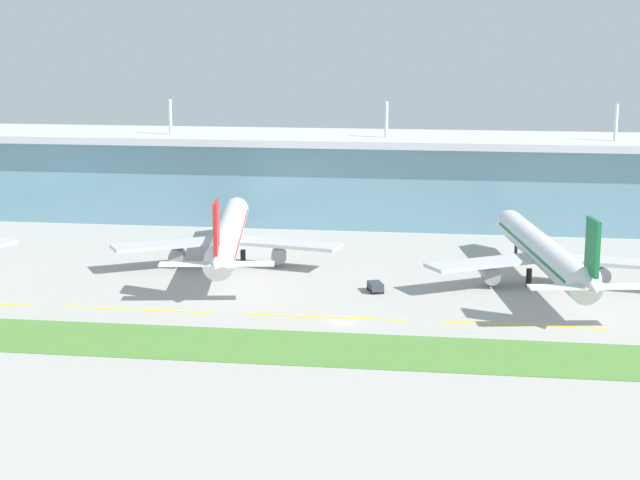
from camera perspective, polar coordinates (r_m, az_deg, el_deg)
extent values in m
plane|color=#A8A59E|center=(180.65, 1.15, -4.49)|extent=(600.00, 600.00, 0.00)
cube|color=#6693A8|center=(271.84, 3.69, 3.16)|extent=(280.00, 28.00, 20.82)
cube|color=silver|center=(270.44, 3.73, 5.53)|extent=(288.00, 34.00, 1.80)
cylinder|color=silver|center=(274.67, -8.16, 6.66)|extent=(0.90, 0.90, 9.00)
cylinder|color=silver|center=(264.37, 3.64, 6.57)|extent=(0.90, 0.90, 9.00)
cylinder|color=silver|center=(265.73, 15.84, 6.18)|extent=(0.90, 0.90, 9.00)
cylinder|color=white|center=(224.32, -5.01, 0.34)|extent=(16.06, 62.06, 5.80)
cone|color=white|center=(256.69, -4.55, 1.76)|extent=(6.10, 4.86, 5.51)
cone|color=white|center=(190.91, -5.66, -1.28)|extent=(5.97, 7.36, 5.72)
cube|color=red|center=(190.57, -5.68, 0.68)|extent=(1.76, 6.43, 9.50)
cube|color=white|center=(191.94, -7.29, -1.31)|extent=(10.39, 4.82, 0.36)
cube|color=white|center=(191.10, -4.01, -1.30)|extent=(10.39, 4.82, 0.36)
cube|color=#B7BABF|center=(221.37, -8.18, -0.23)|extent=(24.00, 18.37, 0.70)
cylinder|color=gray|center=(223.21, -7.81, -0.86)|extent=(3.91, 4.97, 3.20)
cube|color=#B7BABF|center=(219.78, -1.96, -0.20)|extent=(24.90, 11.79, 0.70)
cylinder|color=gray|center=(221.79, -2.26, -0.84)|extent=(3.91, 4.97, 3.20)
cylinder|color=black|center=(247.98, -4.65, 0.31)|extent=(0.70, 0.70, 3.60)
cylinder|color=black|center=(222.58, -5.86, -1.00)|extent=(1.10, 1.10, 3.60)
cylinder|color=black|center=(222.16, -4.22, -1.00)|extent=(1.10, 1.10, 3.60)
cube|color=red|center=(224.24, -5.01, 0.44)|extent=(15.07, 55.95, 0.60)
cylinder|color=silver|center=(211.01, 12.03, -0.58)|extent=(16.75, 61.45, 5.80)
cone|color=silver|center=(242.25, 10.18, 1.03)|extent=(6.14, 4.93, 5.51)
cone|color=silver|center=(179.08, 14.62, -2.46)|extent=(6.04, 7.41, 5.72)
cube|color=#146B38|center=(178.61, 14.64, -0.38)|extent=(1.84, 6.42, 9.50)
cube|color=silver|center=(178.11, 12.88, -2.52)|extent=(10.41, 4.95, 0.36)
cube|color=silver|center=(181.24, 16.24, -2.45)|extent=(10.41, 4.95, 0.36)
cube|color=#B7BABF|center=(204.47, 9.05, -1.23)|extent=(23.91, 18.59, 0.70)
cylinder|color=gray|center=(206.70, 9.27, -1.90)|extent=(3.96, 5.00, 3.20)
cube|color=#B7BABF|center=(210.38, 15.48, -1.15)|extent=(24.88, 11.50, 0.70)
cylinder|color=gray|center=(211.98, 15.01, -1.81)|extent=(3.96, 5.00, 3.20)
cylinder|color=black|center=(233.88, 10.63, -0.53)|extent=(0.70, 0.70, 3.60)
cylinder|color=black|center=(208.44, 11.32, -2.03)|extent=(1.10, 1.10, 3.60)
cylinder|color=black|center=(210.00, 13.02, -2.00)|extent=(1.10, 1.10, 3.60)
cube|color=#146B38|center=(210.93, 12.03, -0.48)|extent=(15.68, 55.42, 0.60)
cube|color=yellow|center=(191.04, -9.85, -3.76)|extent=(28.00, 0.70, 0.04)
cube|color=yellow|center=(183.50, 0.32, -4.23)|extent=(28.00, 0.70, 0.04)
cube|color=yellow|center=(182.09, 11.01, -4.57)|extent=(28.00, 0.70, 0.04)
cube|color=#518438|center=(165.65, 0.46, -5.96)|extent=(300.00, 18.00, 0.10)
cube|color=#333842|center=(200.80, 3.04, -2.52)|extent=(3.69, 4.94, 1.40)
cylinder|color=black|center=(199.77, 3.45, -2.81)|extent=(0.62, 0.96, 0.90)
cylinder|color=black|center=(199.28, 2.84, -2.84)|extent=(0.62, 0.96, 0.90)
cylinder|color=black|center=(202.67, 3.24, -2.60)|extent=(0.62, 0.96, 0.90)
cylinder|color=black|center=(202.18, 2.64, -2.63)|extent=(0.62, 0.96, 0.90)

